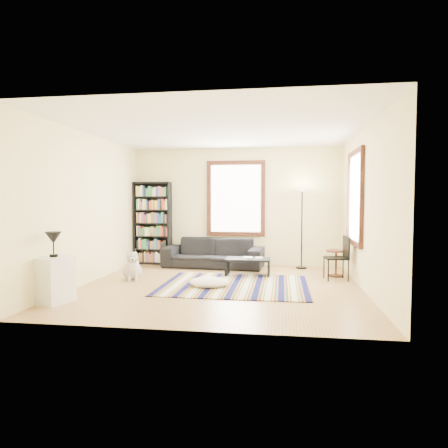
# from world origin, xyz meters

# --- Properties ---
(floor) EXTENTS (5.00, 5.00, 0.10)m
(floor) POSITION_xyz_m (0.00, 0.00, -0.05)
(floor) COLOR #AE884F
(floor) RESTS_ON ground
(ceiling) EXTENTS (5.00, 5.00, 0.10)m
(ceiling) POSITION_xyz_m (0.00, 0.00, 2.85)
(ceiling) COLOR white
(ceiling) RESTS_ON floor
(wall_back) EXTENTS (5.00, 0.10, 2.80)m
(wall_back) POSITION_xyz_m (0.00, 2.55, 1.40)
(wall_back) COLOR beige
(wall_back) RESTS_ON floor
(wall_front) EXTENTS (5.00, 0.10, 2.80)m
(wall_front) POSITION_xyz_m (0.00, -2.55, 1.40)
(wall_front) COLOR beige
(wall_front) RESTS_ON floor
(wall_left) EXTENTS (0.10, 5.00, 2.80)m
(wall_left) POSITION_xyz_m (-2.55, 0.00, 1.40)
(wall_left) COLOR beige
(wall_left) RESTS_ON floor
(wall_right) EXTENTS (0.10, 5.00, 2.80)m
(wall_right) POSITION_xyz_m (2.55, 0.00, 1.40)
(wall_right) COLOR beige
(wall_right) RESTS_ON floor
(window_back) EXTENTS (1.20, 0.06, 1.60)m
(window_back) POSITION_xyz_m (0.00, 2.47, 1.60)
(window_back) COLOR white
(window_back) RESTS_ON wall_back
(window_right) EXTENTS (0.06, 1.20, 1.60)m
(window_right) POSITION_xyz_m (2.47, 0.80, 1.60)
(window_right) COLOR white
(window_right) RESTS_ON wall_right
(rug) EXTENTS (2.67, 2.14, 0.02)m
(rug) POSITION_xyz_m (0.26, 0.09, 0.01)
(rug) COLOR #0D1045
(rug) RESTS_ON floor
(sofa) EXTENTS (2.36, 1.07, 0.67)m
(sofa) POSITION_xyz_m (-0.47, 2.05, 0.33)
(sofa) COLOR black
(sofa) RESTS_ON floor
(bookshelf) EXTENTS (0.90, 0.30, 2.00)m
(bookshelf) POSITION_xyz_m (-2.02, 2.32, 1.00)
(bookshelf) COLOR black
(bookshelf) RESTS_ON floor
(coffee_table) EXTENTS (0.98, 0.68, 0.36)m
(coffee_table) POSITION_xyz_m (0.41, 1.11, 0.18)
(coffee_table) COLOR black
(coffee_table) RESTS_ON floor
(book_a) EXTENTS (0.26, 0.20, 0.02)m
(book_a) POSITION_xyz_m (0.31, 1.11, 0.37)
(book_a) COLOR beige
(book_a) RESTS_ON coffee_table
(book_b) EXTENTS (0.21, 0.16, 0.02)m
(book_b) POSITION_xyz_m (0.56, 1.16, 0.37)
(book_b) COLOR beige
(book_b) RESTS_ON coffee_table
(floor_cushion) EXTENTS (0.86, 0.74, 0.18)m
(floor_cushion) POSITION_xyz_m (-0.18, -0.11, 0.09)
(floor_cushion) COLOR white
(floor_cushion) RESTS_ON floor
(floor_lamp) EXTENTS (0.32, 0.32, 1.86)m
(floor_lamp) POSITION_xyz_m (1.55, 2.15, 0.93)
(floor_lamp) COLOR black
(floor_lamp) RESTS_ON floor
(side_table) EXTENTS (0.47, 0.47, 0.54)m
(side_table) POSITION_xyz_m (2.20, 1.28, 0.27)
(side_table) COLOR #421610
(side_table) RESTS_ON floor
(folding_chair) EXTENTS (0.47, 0.45, 0.86)m
(folding_chair) POSITION_xyz_m (2.15, 0.90, 0.43)
(folding_chair) COLOR black
(folding_chair) RESTS_ON floor
(white_cabinet) EXTENTS (0.49, 0.58, 0.70)m
(white_cabinet) POSITION_xyz_m (-2.30, -1.51, 0.35)
(white_cabinet) COLOR silver
(white_cabinet) RESTS_ON floor
(table_lamp) EXTENTS (0.25, 0.25, 0.38)m
(table_lamp) POSITION_xyz_m (-2.30, -1.51, 0.89)
(table_lamp) COLOR black
(table_lamp) RESTS_ON white_cabinet
(dog) EXTENTS (0.60, 0.68, 0.57)m
(dog) POSITION_xyz_m (-1.80, 0.35, 0.28)
(dog) COLOR silver
(dog) RESTS_ON floor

